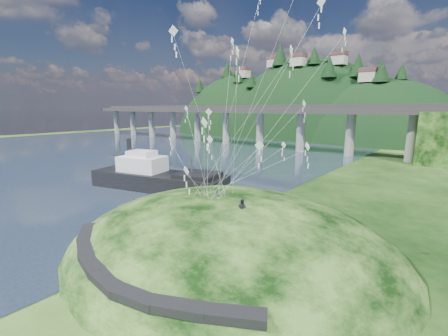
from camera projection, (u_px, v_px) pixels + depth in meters
The scene contains 10 objects.
ground at pixel (164, 231), 34.59m from camera, with size 320.00×320.00×0.00m, color black.
water at pixel (97, 149), 102.12m from camera, with size 240.00×240.00×0.00m, color #304159.
grass_hill at pixel (229, 258), 31.43m from camera, with size 36.00×32.00×13.00m.
footpath at pixel (125, 271), 22.16m from camera, with size 22.29×5.84×0.83m.
bridge at pixel (274, 121), 102.22m from camera, with size 160.00×11.00×15.00m.
far_ridge at pixel (295, 150), 155.73m from camera, with size 153.00×70.00×94.50m.
work_barge at pixel (156, 177), 52.22m from camera, with size 25.44×12.94×8.59m.
wooden_dock at pixel (172, 210), 40.23m from camera, with size 15.57×3.57×1.10m.
kite_flyers at pixel (234, 195), 28.44m from camera, with size 4.83×1.84×1.80m.
kite_swarm at pixel (249, 87), 26.90m from camera, with size 18.89×15.14×19.85m.
Camera 1 is at (25.94, -20.72, 13.97)m, focal length 24.00 mm.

